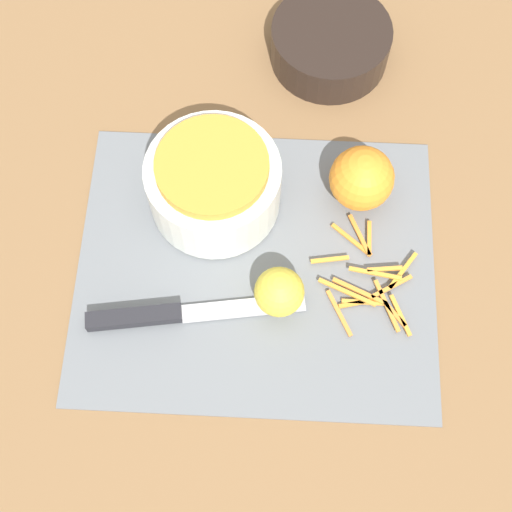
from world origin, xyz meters
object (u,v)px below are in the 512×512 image
(orange_left, at_px, (362,178))
(lemon, at_px, (279,292))
(bowl_speckled, at_px, (214,183))
(bowl_dark, at_px, (330,44))
(knife, at_px, (158,315))

(orange_left, relative_size, lemon, 1.36)
(bowl_speckled, height_order, bowl_dark, bowl_speckled)
(bowl_speckled, xyz_separation_m, bowl_dark, (0.14, 0.24, -0.02))
(lemon, bearing_deg, bowl_speckled, 122.96)
(bowl_dark, bearing_deg, knife, -116.74)
(orange_left, bearing_deg, lemon, -122.72)
(orange_left, bearing_deg, knife, -143.34)
(orange_left, distance_m, lemon, 0.18)
(bowl_speckled, bearing_deg, knife, -109.79)
(bowl_dark, relative_size, orange_left, 2.02)
(bowl_dark, xyz_separation_m, lemon, (-0.06, -0.37, 0.01))
(bowl_speckled, relative_size, bowl_dark, 1.01)
(lemon, bearing_deg, knife, -168.82)
(knife, bearing_deg, orange_left, 27.84)
(knife, height_order, orange_left, orange_left)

